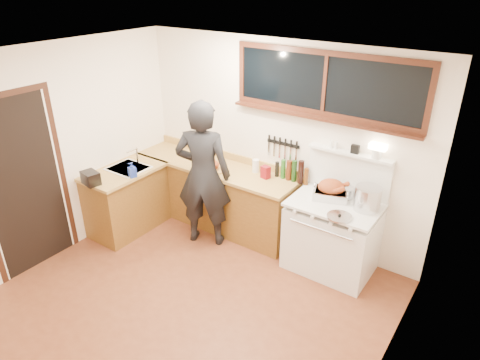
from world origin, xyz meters
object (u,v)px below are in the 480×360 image
Objects in this scene: cutting_board at (213,166)px; roast_turkey at (331,190)px; man at (203,175)px; vintage_stove at (332,234)px.

cutting_board is 0.94× the size of roast_turkey.
man is at bearing -162.37° from roast_turkey.
vintage_stove is at bearing 2.94° from cutting_board.
roast_turkey is (1.52, 0.48, 0.03)m from man.
vintage_stove is 0.82× the size of man.
vintage_stove is 3.63× the size of cutting_board.
roast_turkey is at bearing 17.63° from man.
cutting_board is at bearing 106.48° from man.
cutting_board is (-0.09, 0.32, -0.02)m from man.
man is 4.16× the size of roast_turkey.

